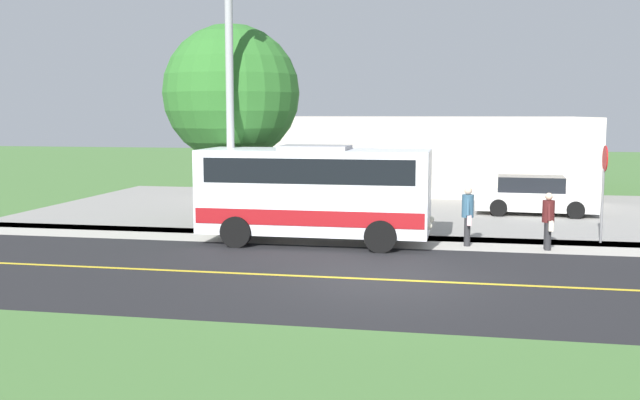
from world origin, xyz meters
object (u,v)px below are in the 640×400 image
street_light_pole (228,79)px  commercial_building (412,152)px  shuttle_bus_front (315,190)px  tree_curbside (231,93)px  parked_car_near (534,196)px  pedestrian_with_bags (548,219)px  pedestrian_waiting (468,214)px  stop_sign (604,177)px

street_light_pole → commercial_building: 17.36m
shuttle_bus_front → tree_curbside: (-2.90, -3.47, 2.89)m
parked_car_near → commercial_building: (-9.28, -5.24, 1.13)m
pedestrian_with_bags → pedestrian_waiting: (-0.24, -2.21, 0.06)m
pedestrian_with_bags → tree_curbside: tree_curbside is taller
shuttle_bus_front → street_light_pole: 4.26m
pedestrian_waiting → street_light_pole: size_ratio=0.19×
pedestrian_with_bags → parked_car_near: (-7.48, 0.31, -0.17)m
tree_curbside → pedestrian_with_bags: bearing=74.7°
street_light_pole → tree_curbside: 2.64m
parked_car_near → tree_curbside: (4.72, -10.41, 3.79)m
tree_curbside → commercial_building: tree_curbside is taller
pedestrian_with_bags → tree_curbside: bearing=-105.3°
shuttle_bus_front → tree_curbside: tree_curbside is taller
pedestrian_with_bags → stop_sign: (-1.46, 1.69, 1.10)m
pedestrian_with_bags → street_light_pole: street_light_pole is taller
pedestrian_waiting → commercial_building: commercial_building is taller
shuttle_bus_front → stop_sign: 8.49m
commercial_building → shuttle_bus_front: bearing=-5.7°
shuttle_bus_front → stop_sign: size_ratio=2.36×
street_light_pole → tree_curbside: street_light_pole is taller
pedestrian_waiting → tree_curbside: bearing=-107.7°
pedestrian_waiting → pedestrian_with_bags: bearing=83.8°
pedestrian_waiting → parked_car_near: pedestrian_waiting is taller
stop_sign → pedestrian_with_bags: bearing=-49.1°
shuttle_bus_front → pedestrian_with_bags: size_ratio=4.21×
stop_sign → commercial_building: 16.67m
shuttle_bus_front → parked_car_near: size_ratio=1.52×
shuttle_bus_front → commercial_building: 16.99m
stop_sign → parked_car_near: stop_sign is taller
parked_car_near → shuttle_bus_front: bearing=-42.3°
pedestrian_waiting → parked_car_near: size_ratio=0.38×
stop_sign → parked_car_near: (-6.02, -1.38, -1.28)m
shuttle_bus_front → pedestrian_waiting: (-0.38, 4.42, -0.67)m
stop_sign → commercial_building: (-15.30, -6.63, -0.15)m
pedestrian_waiting → commercial_building: 16.77m
stop_sign → tree_curbside: tree_curbside is taller
pedestrian_with_bags → tree_curbside: size_ratio=0.24×
pedestrian_waiting → street_light_pole: (-0.01, -7.16, 3.91)m
pedestrian_with_bags → pedestrian_waiting: pedestrian_waiting is taller
parked_car_near → commercial_building: bearing=-150.5°
shuttle_bus_front → stop_sign: shuttle_bus_front is taller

